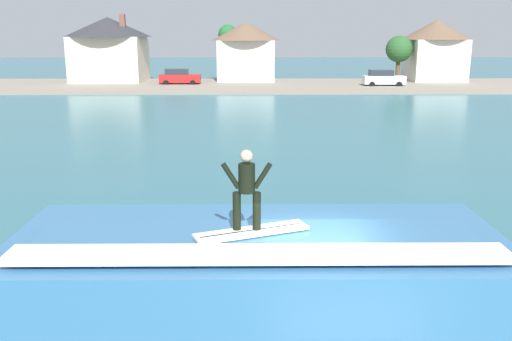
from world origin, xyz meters
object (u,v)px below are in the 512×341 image
car_near_shore (179,77)px  house_small_cottage (246,49)px  house_with_chimney (109,46)px  tree_short_bushy (399,50)px  surfboard (252,232)px  house_gabled_white (435,47)px  wave_crest (258,272)px  tree_tall_bare (228,37)px  car_far_shore (383,78)px  surfer (247,186)px

car_near_shore → house_small_cottage: 9.37m
house_with_chimney → tree_short_bushy: (34.30, -1.09, -0.39)m
surfboard → car_near_shore: (-8.14, 53.09, -0.98)m
car_near_shore → house_with_chimney: bearing=156.4°
house_with_chimney → house_gabled_white: 39.17m
wave_crest → car_near_shore: (-8.26, 52.69, 0.06)m
house_gabled_white → tree_tall_bare: house_gabled_white is taller
car_far_shore → tree_short_bushy: (2.85, 4.91, 2.95)m
house_with_chimney → house_small_cottage: house_with_chimney is taller
wave_crest → car_far_shore: bearing=74.0°
wave_crest → tree_short_bushy: (17.29, 55.41, 3.00)m
house_small_cottage → surfboard: bearing=-89.4°
surfboard → car_far_shore: bearing=74.0°
surfer → tree_short_bushy: tree_short_bushy is taller
car_near_shore → house_gabled_white: 30.93m
wave_crest → car_near_shore: wave_crest is taller
car_near_shore → tree_tall_bare: (5.34, 5.58, 4.43)m
house_with_chimney → tree_short_bushy: 34.31m
house_gabled_white → tree_tall_bare: bearing=177.7°
surfboard → house_with_chimney: size_ratio=0.23×
car_far_shore → house_small_cottage: house_small_cottage is taller
car_near_shore → house_small_cottage: size_ratio=0.55×
wave_crest → surfboard: 1.12m
car_far_shore → house_with_chimney: size_ratio=0.45×
car_far_shore → house_small_cottage: size_ratio=0.54×
car_far_shore → house_small_cottage: (-15.17, 6.88, 3.00)m
wave_crest → car_near_shore: size_ratio=2.16×
house_with_chimney → tree_short_bushy: house_with_chimney is taller
surfer → tree_short_bushy: bearing=72.6°
car_near_shore → car_far_shore: (22.70, -2.18, -0.00)m
house_with_chimney → car_far_shore: bearing=-10.8°
house_small_cottage → surfer: bearing=-89.5°
car_far_shore → tree_short_bushy: tree_short_bushy is taller
surfboard → car_far_shore: 52.96m
house_gabled_white → tree_short_bushy: size_ratio=1.52×
tree_tall_bare → car_far_shore: bearing=-24.1°
house_gabled_white → tree_tall_bare: 25.14m
surfer → house_with_chimney: house_with_chimney is taller
surfer → car_far_shore: (14.66, 50.86, -1.88)m
house_small_cottage → car_near_shore: bearing=-148.1°
wave_crest → surfer: bearing=-121.1°
wave_crest → surfboard: (-0.12, -0.41, 1.03)m
surfboard → surfer: (-0.09, 0.05, 0.91)m
surfer → wave_crest: bearing=58.9°
wave_crest → house_small_cottage: (-0.73, 57.38, 3.06)m
surfboard → house_with_chimney: 59.40m
wave_crest → surfer: surfer is taller
wave_crest → house_gabled_white: bearing=68.8°
house_gabled_white → tree_tall_bare: (-25.09, 1.02, 1.27)m
car_far_shore → tree_tall_bare: size_ratio=0.67×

